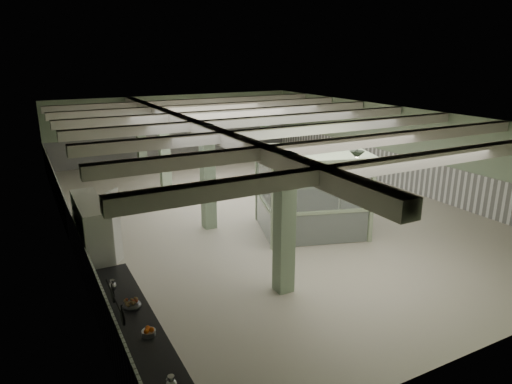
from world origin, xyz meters
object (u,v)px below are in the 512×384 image
prep_counter (133,339)px  filing_cabinet (350,201)px  guard_booth (311,178)px  walkin_cooler (94,241)px

prep_counter → filing_cabinet: bearing=27.0°
guard_booth → walkin_cooler: bearing=-159.4°
filing_cabinet → guard_booth: bearing=-142.8°
filing_cabinet → prep_counter: bearing=-129.0°
guard_booth → filing_cabinet: guard_booth is taller
walkin_cooler → guard_booth: (7.09, 0.38, 0.71)m
guard_booth → prep_counter: bearing=-131.9°
prep_counter → filing_cabinet: (9.12, 4.65, 0.12)m
walkin_cooler → guard_booth: bearing=3.1°
guard_booth → filing_cabinet: bearing=30.7°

